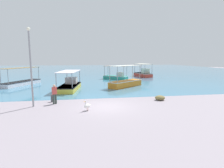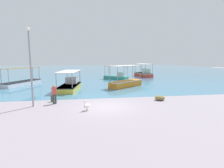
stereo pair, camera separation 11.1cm
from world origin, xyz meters
name	(u,v)px [view 1 (the left image)]	position (x,y,z in m)	size (l,w,h in m)	color
ground	(106,107)	(0.00, 0.00, 0.00)	(120.00, 120.00, 0.00)	gray
harbor_water	(89,70)	(0.00, 48.00, 0.00)	(110.00, 90.00, 0.00)	teal
fishing_boat_center	(126,82)	(3.92, 9.72, 0.60)	(5.34, 4.67, 2.95)	orange
fishing_boat_near_left	(22,82)	(-10.82, 13.44, 0.50)	(4.14, 6.44, 2.58)	white
fishing_boat_far_left	(116,76)	(4.31, 19.11, 0.56)	(4.71, 4.14, 2.50)	teal
fishing_boat_outer	(70,85)	(-3.57, 8.54, 0.57)	(2.79, 5.94, 2.35)	gold
fishing_boat_far_right	(143,73)	(10.98, 22.73, 0.68)	(2.81, 5.58, 2.77)	#D04030
pelican	(87,106)	(-1.57, -0.87, 0.38)	(0.68, 0.62, 0.80)	#E0997A
lamp_post	(31,64)	(-5.89, 0.94, 3.49)	(0.28, 0.28, 6.26)	gray
mooring_bollard	(52,98)	(-4.64, 2.34, 0.37)	(0.28, 0.28, 0.69)	#47474C
fisherman_standing	(54,94)	(-4.30, 1.57, 0.91)	(0.45, 0.34, 1.69)	#334139
net_pile	(160,98)	(5.26, 1.43, 0.23)	(0.95, 0.81, 0.45)	olive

